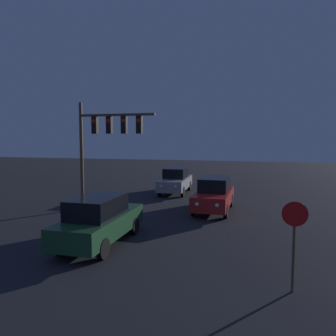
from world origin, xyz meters
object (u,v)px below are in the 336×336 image
(car_far, at_px, (176,180))
(stop_sign, at_px, (294,230))
(car_near, at_px, (100,220))
(car_mid, at_px, (214,194))
(traffic_signal_mast, at_px, (104,135))

(car_far, bearing_deg, stop_sign, 112.58)
(car_near, height_order, car_mid, same)
(car_far, bearing_deg, traffic_signal_mast, 68.64)
(traffic_signal_mast, bearing_deg, stop_sign, -40.51)
(car_mid, bearing_deg, traffic_signal_mast, 15.49)
(car_near, distance_m, car_mid, 7.35)
(stop_sign, bearing_deg, traffic_signal_mast, 139.49)
(car_near, bearing_deg, car_mid, 62.89)
(car_near, relative_size, car_far, 0.99)
(traffic_signal_mast, bearing_deg, car_near, -66.45)
(car_mid, height_order, traffic_signal_mast, traffic_signal_mast)
(car_far, height_order, traffic_signal_mast, traffic_signal_mast)
(traffic_signal_mast, distance_m, stop_sign, 11.53)
(car_mid, height_order, stop_sign, stop_sign)
(traffic_signal_mast, bearing_deg, car_mid, 14.17)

